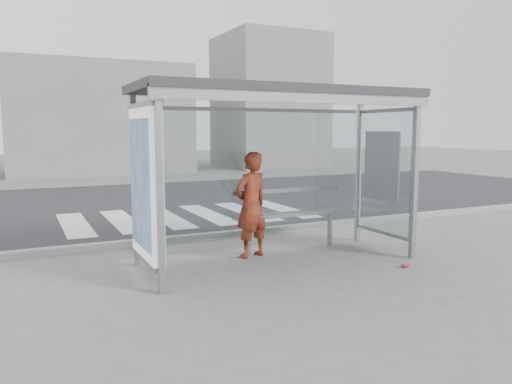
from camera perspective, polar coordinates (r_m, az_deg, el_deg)
ground at (r=7.71m, az=2.61°, el=-7.96°), size 80.00×80.00×0.00m
road at (r=14.15m, az=-10.91°, el=-1.14°), size 30.00×10.00×0.01m
curb at (r=9.41m, az=-3.03°, el=-4.82°), size 30.00×0.18×0.12m
crosswalk at (r=11.77m, az=-7.80°, el=-2.74°), size 5.55×3.00×0.00m
bus_shelter at (r=7.33m, az=-0.11°, el=6.96°), size 4.25×1.65×2.62m
building_center at (r=24.81m, az=-17.59°, el=7.94°), size 8.00×5.00×5.00m
building_right at (r=27.60m, az=1.45°, el=10.23°), size 5.00×5.00×7.00m
person at (r=7.82m, az=-0.56°, el=-1.49°), size 0.70×0.56×1.67m
bench at (r=8.32m, az=3.94°, el=-2.55°), size 2.01×0.25×1.04m
soda_can at (r=7.70m, az=16.71°, el=-8.02°), size 0.13×0.09×0.07m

